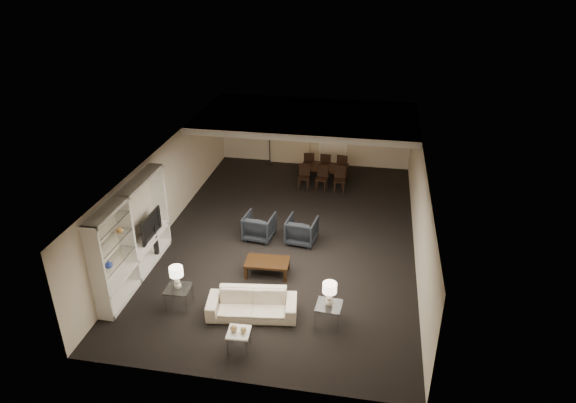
% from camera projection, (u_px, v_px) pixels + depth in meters
% --- Properties ---
extents(floor, '(11.00, 11.00, 0.00)m').
position_uv_depth(floor, '(288.00, 236.00, 14.54)').
color(floor, black).
rests_on(floor, ground).
extents(ceiling, '(7.00, 11.00, 0.02)m').
position_uv_depth(ceiling, '(288.00, 154.00, 13.42)').
color(ceiling, silver).
rests_on(ceiling, ground).
extents(wall_back, '(7.00, 0.02, 2.50)m').
position_uv_depth(wall_back, '(314.00, 132.00, 18.81)').
color(wall_back, '#C3B59D').
rests_on(wall_back, ground).
extents(wall_front, '(7.00, 0.02, 2.50)m').
position_uv_depth(wall_front, '(234.00, 330.00, 9.14)').
color(wall_front, '#C3B59D').
rests_on(wall_front, ground).
extents(wall_left, '(0.02, 11.00, 2.50)m').
position_uv_depth(wall_left, '(167.00, 187.00, 14.53)').
color(wall_left, '#C3B59D').
rests_on(wall_left, ground).
extents(wall_right, '(0.02, 11.00, 2.50)m').
position_uv_depth(wall_right, '(419.00, 207.00, 13.43)').
color(wall_right, '#C3B59D').
rests_on(wall_right, ground).
extents(ceiling_soffit, '(7.00, 4.00, 0.20)m').
position_uv_depth(ceiling_soffit, '(307.00, 118.00, 16.54)').
color(ceiling_soffit, silver).
rests_on(ceiling_soffit, ceiling).
extents(curtains, '(1.50, 0.12, 2.40)m').
position_uv_depth(curtains, '(290.00, 132.00, 18.91)').
color(curtains, beige).
rests_on(curtains, wall_back).
extents(door, '(0.90, 0.05, 2.10)m').
position_uv_depth(door, '(333.00, 138.00, 18.77)').
color(door, silver).
rests_on(door, wall_back).
extents(painting, '(0.95, 0.04, 0.65)m').
position_uv_depth(painting, '(373.00, 127.00, 18.31)').
color(painting, '#142D38').
rests_on(painting, wall_back).
extents(media_unit, '(0.38, 3.40, 2.35)m').
position_uv_depth(media_unit, '(133.00, 236.00, 12.25)').
color(media_unit, white).
rests_on(media_unit, wall_left).
extents(pendant_light, '(0.52, 0.52, 0.24)m').
position_uv_depth(pendant_light, '(316.00, 132.00, 16.71)').
color(pendant_light, '#D8591E').
rests_on(pendant_light, ceiling_soffit).
extents(sofa, '(2.05, 1.02, 0.58)m').
position_uv_depth(sofa, '(252.00, 304.00, 11.34)').
color(sofa, beige).
rests_on(sofa, floor).
extents(coffee_table, '(1.11, 0.68, 0.39)m').
position_uv_depth(coffee_table, '(267.00, 268.00, 12.79)').
color(coffee_table, black).
rests_on(coffee_table, floor).
extents(armchair_left, '(0.87, 0.89, 0.73)m').
position_uv_depth(armchair_left, '(259.00, 226.00, 14.30)').
color(armchair_left, black).
rests_on(armchair_left, floor).
extents(armchair_right, '(0.88, 0.90, 0.73)m').
position_uv_depth(armchair_right, '(302.00, 230.00, 14.11)').
color(armchair_right, black).
rests_on(armchair_right, floor).
extents(side_table_left, '(0.56, 0.56, 0.50)m').
position_uv_depth(side_table_left, '(179.00, 297.00, 11.62)').
color(side_table_left, white).
rests_on(side_table_left, floor).
extents(side_table_right, '(0.58, 0.58, 0.50)m').
position_uv_depth(side_table_right, '(328.00, 314.00, 11.08)').
color(side_table_right, silver).
rests_on(side_table_right, floor).
extents(table_lamp_left, '(0.34, 0.34, 0.56)m').
position_uv_depth(table_lamp_left, '(177.00, 278.00, 11.38)').
color(table_lamp_left, beige).
rests_on(table_lamp_left, side_table_left).
extents(table_lamp_right, '(0.33, 0.33, 0.56)m').
position_uv_depth(table_lamp_right, '(329.00, 294.00, 10.85)').
color(table_lamp_right, white).
rests_on(table_lamp_right, side_table_right).
extents(marble_table, '(0.47, 0.47, 0.45)m').
position_uv_depth(marble_table, '(239.00, 340.00, 10.40)').
color(marble_table, white).
rests_on(marble_table, floor).
extents(gold_gourd_a, '(0.14, 0.14, 0.14)m').
position_uv_depth(gold_gourd_a, '(234.00, 328.00, 10.28)').
color(gold_gourd_a, tan).
rests_on(gold_gourd_a, marble_table).
extents(gold_gourd_b, '(0.13, 0.13, 0.13)m').
position_uv_depth(gold_gourd_b, '(243.00, 330.00, 10.25)').
color(gold_gourd_b, tan).
rests_on(gold_gourd_b, marble_table).
extents(television, '(1.08, 0.14, 0.62)m').
position_uv_depth(television, '(147.00, 225.00, 12.94)').
color(television, black).
rests_on(television, media_unit).
extents(vase_blue, '(0.18, 0.18, 0.19)m').
position_uv_depth(vase_blue, '(108.00, 264.00, 11.21)').
color(vase_blue, '#2842AF').
rests_on(vase_blue, media_unit).
extents(vase_amber, '(0.16, 0.16, 0.17)m').
position_uv_depth(vase_amber, '(120.00, 230.00, 11.58)').
color(vase_amber, '#C48C41').
rests_on(vase_amber, media_unit).
extents(floor_speaker, '(0.12, 0.12, 0.97)m').
position_uv_depth(floor_speaker, '(156.00, 242.00, 13.34)').
color(floor_speaker, black).
rests_on(floor_speaker, floor).
extents(dining_table, '(1.69, 1.07, 0.56)m').
position_uv_depth(dining_table, '(324.00, 174.00, 17.73)').
color(dining_table, black).
rests_on(dining_table, floor).
extents(chair_nl, '(0.39, 0.39, 0.84)m').
position_uv_depth(chair_nl, '(304.00, 177.00, 17.19)').
color(chair_nl, black).
rests_on(chair_nl, floor).
extents(chair_nm, '(0.43, 0.43, 0.84)m').
position_uv_depth(chair_nm, '(321.00, 178.00, 17.09)').
color(chair_nm, black).
rests_on(chair_nm, floor).
extents(chair_nr, '(0.40, 0.40, 0.84)m').
position_uv_depth(chair_nr, '(339.00, 180.00, 17.00)').
color(chair_nr, black).
rests_on(chair_nr, floor).
extents(chair_fl, '(0.42, 0.42, 0.84)m').
position_uv_depth(chair_fl, '(309.00, 163.00, 18.33)').
color(chair_fl, black).
rests_on(chair_fl, floor).
extents(chair_fm, '(0.39, 0.39, 0.84)m').
position_uv_depth(chair_fm, '(326.00, 164.00, 18.24)').
color(chair_fm, black).
rests_on(chair_fm, floor).
extents(chair_fr, '(0.42, 0.42, 0.84)m').
position_uv_depth(chair_fr, '(343.00, 165.00, 18.14)').
color(chair_fr, black).
rests_on(chair_fr, floor).
extents(floor_lamp, '(0.29, 0.29, 1.63)m').
position_uv_depth(floor_lamp, '(270.00, 143.00, 19.00)').
color(floor_lamp, black).
rests_on(floor_lamp, floor).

